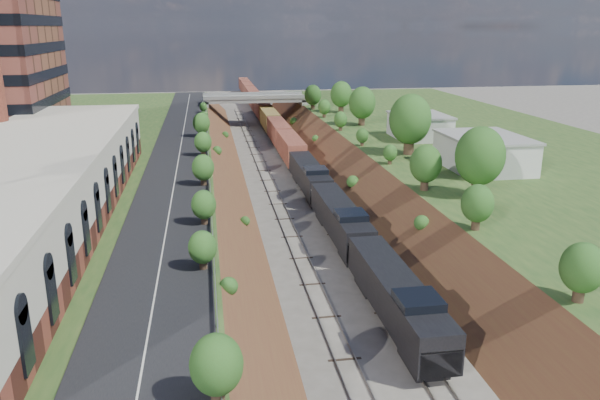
{
  "coord_description": "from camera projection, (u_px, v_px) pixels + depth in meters",
  "views": [
    {
      "loc": [
        -11.53,
        -16.8,
        22.61
      ],
      "look_at": [
        -2.62,
        38.33,
        6.0
      ],
      "focal_mm": 35.0,
      "sensor_mm": 36.0,
      "label": 1
    }
  ],
  "objects": [
    {
      "name": "white_building_far",
      "position": [
        419.0,
        127.0,
        95.71
      ],
      "size": [
        8.0,
        10.0,
        3.6
      ],
      "primitive_type": "cube",
      "color": "silver",
      "rests_on": "platform_right"
    },
    {
      "name": "rail_right_track",
      "position": [
        312.0,
        195.0,
        81.25
      ],
      "size": [
        1.58,
        180.0,
        0.18
      ],
      "primitive_type": "cube",
      "color": "gray",
      "rests_on": "ground"
    },
    {
      "name": "tree_right_large",
      "position": [
        480.0,
        157.0,
        61.88
      ],
      "size": [
        5.25,
        5.25,
        7.61
      ],
      "color": "#473323",
      "rests_on": "platform_right"
    },
    {
      "name": "embankment_right",
      "position": [
        371.0,
        193.0,
        82.56
      ],
      "size": [
        10.0,
        180.0,
        10.0
      ],
      "primitive_type": "cube",
      "rotation": [
        0.0,
        0.79,
        0.0
      ],
      "color": "brown",
      "rests_on": "ground"
    },
    {
      "name": "embankment_left",
      "position": [
        214.0,
        200.0,
        79.2
      ],
      "size": [
        10.0,
        180.0,
        10.0
      ],
      "primitive_type": "cube",
      "rotation": [
        0.0,
        0.79,
        0.0
      ],
      "color": "brown",
      "rests_on": "ground"
    },
    {
      "name": "road",
      "position": [
        178.0,
        165.0,
        77.07
      ],
      "size": [
        8.0,
        180.0,
        0.1
      ],
      "primitive_type": "cube",
      "color": "black",
      "rests_on": "platform_left"
    },
    {
      "name": "platform_left",
      "position": [
        40.0,
        189.0,
        75.12
      ],
      "size": [
        44.0,
        180.0,
        5.0
      ],
      "primitive_type": "cube",
      "color": "#2C5021",
      "rests_on": "ground"
    },
    {
      "name": "commercial_building",
      "position": [
        27.0,
        187.0,
        53.35
      ],
      "size": [
        14.3,
        62.3,
        7.0
      ],
      "color": "brown",
      "rests_on": "platform_left"
    },
    {
      "name": "white_building_near",
      "position": [
        484.0,
        153.0,
        74.91
      ],
      "size": [
        9.0,
        12.0,
        4.0
      ],
      "primitive_type": "cube",
      "color": "silver",
      "rests_on": "platform_right"
    },
    {
      "name": "guardrail",
      "position": [
        209.0,
        161.0,
        77.37
      ],
      "size": [
        0.1,
        171.0,
        0.7
      ],
      "color": "#99999E",
      "rests_on": "platform_left"
    },
    {
      "name": "overpass",
      "position": [
        255.0,
        104.0,
        138.14
      ],
      "size": [
        24.5,
        8.3,
        7.4
      ],
      "color": "gray",
      "rests_on": "ground"
    },
    {
      "name": "rail_left_track",
      "position": [
        275.0,
        197.0,
        80.46
      ],
      "size": [
        1.58,
        180.0,
        0.18
      ],
      "primitive_type": "cube",
      "color": "gray",
      "rests_on": "ground"
    },
    {
      "name": "freight_train",
      "position": [
        270.0,
        120.0,
        130.07
      ],
      "size": [
        3.09,
        190.25,
        4.61
      ],
      "color": "black",
      "rests_on": "ground"
    },
    {
      "name": "platform_right",
      "position": [
        517.0,
        170.0,
        85.21
      ],
      "size": [
        44.0,
        180.0,
        5.0
      ],
      "primitive_type": "cube",
      "color": "#2C5021",
      "rests_on": "ground"
    },
    {
      "name": "tree_left_crest",
      "position": [
        209.0,
        268.0,
        39.22
      ],
      "size": [
        2.45,
        2.45,
        3.55
      ],
      "color": "#473323",
      "rests_on": "platform_left"
    }
  ]
}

